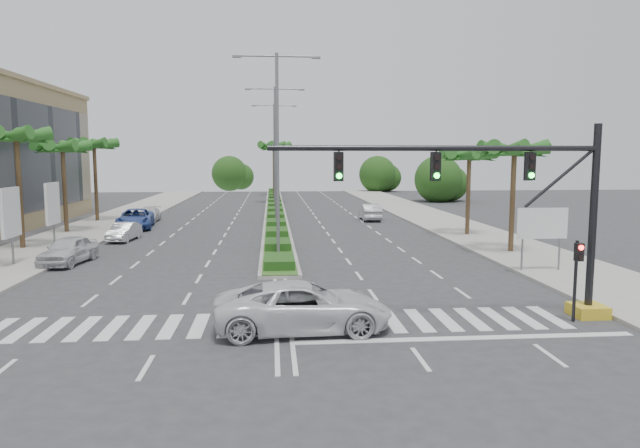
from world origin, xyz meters
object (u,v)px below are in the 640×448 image
(car_parked_b, at_px, (124,232))
(car_parked_c, at_px, (135,219))
(car_crossing, at_px, (303,307))
(car_parked_d, at_px, (148,215))
(car_right, at_px, (370,212))
(car_parked_a, at_px, (68,250))

(car_parked_b, bearing_deg, car_parked_c, 102.75)
(car_parked_b, height_order, car_crossing, car_crossing)
(car_parked_d, height_order, car_crossing, car_crossing)
(car_crossing, relative_size, car_right, 1.28)
(car_parked_d, distance_m, car_right, 20.78)
(car_parked_c, bearing_deg, car_parked_a, -97.36)
(car_crossing, xyz_separation_m, car_right, (8.30, 34.25, -0.06))
(car_right, bearing_deg, car_parked_b, 32.73)
(car_parked_a, bearing_deg, car_parked_b, 92.29)
(car_parked_a, relative_size, car_parked_d, 1.01)
(car_parked_a, distance_m, car_parked_b, 8.92)
(car_parked_a, bearing_deg, car_parked_d, 97.61)
(car_parked_b, relative_size, car_crossing, 0.64)
(car_parked_b, distance_m, car_parked_c, 7.17)
(car_right, bearing_deg, car_parked_c, 14.84)
(car_parked_d, bearing_deg, car_parked_a, -91.42)
(car_crossing, bearing_deg, car_parked_a, 39.73)
(car_parked_c, height_order, car_right, car_parked_c)
(car_parked_b, xyz_separation_m, car_crossing, (11.65, -22.42, 0.20))
(car_parked_c, height_order, car_parked_d, car_parked_c)
(car_parked_b, relative_size, car_right, 0.82)
(car_parked_a, distance_m, car_parked_d, 21.09)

